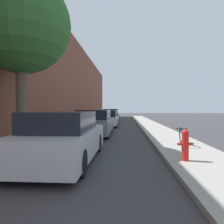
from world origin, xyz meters
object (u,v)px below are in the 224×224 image
parked_car_silver (63,138)px  street_tree_near (21,25)px  bicycle (183,136)px  parked_car_grey (95,123)px  parked_car_black (111,116)px  fire_hydrant (185,145)px  parked_car_white (107,119)px

parked_car_silver → street_tree_near: street_tree_near is taller
bicycle → street_tree_near: bearing=-167.1°
parked_car_grey → bicycle: parked_car_grey is taller
parked_car_black → parked_car_grey: bearing=-90.8°
parked_car_black → parked_car_silver: bearing=-90.5°
parked_car_grey → fire_hydrant: size_ratio=5.53×
parked_car_white → street_tree_near: 11.13m
street_tree_near → fire_hydrant: (5.32, -1.66, -3.95)m
parked_car_white → street_tree_near: (-2.13, -10.23, 3.84)m
parked_car_silver → street_tree_near: (-1.96, 1.49, 3.83)m
parked_car_white → fire_hydrant: 12.31m
parked_car_white → fire_hydrant: (3.18, -11.89, -0.11)m
parked_car_white → bicycle: parked_car_white is taller
parked_car_grey → parked_car_white: (0.17, 5.69, -0.03)m
parked_car_silver → fire_hydrant: size_ratio=5.38×
parked_car_white → bicycle: size_ratio=2.62×
street_tree_near → fire_hydrant: size_ratio=7.42×
parked_car_black → bicycle: parked_car_black is taller
parked_car_white → parked_car_grey: bearing=-91.7°
parked_car_silver → parked_car_white: bearing=89.2°
parked_car_grey → parked_car_white: bearing=88.3°
parked_car_black → bicycle: size_ratio=2.54×
parked_car_grey → fire_hydrant: parked_car_grey is taller
bicycle → parked_car_grey: bearing=141.9°
parked_car_white → bicycle: bearing=-67.7°
parked_car_silver → bicycle: bearing=31.2°
parked_car_white → fire_hydrant: parked_car_white is taller
parked_car_grey → bicycle: (3.99, -3.61, -0.25)m
parked_car_silver → bicycle: parked_car_silver is taller
fire_hydrant → parked_car_white: bearing=105.0°
parked_car_silver → fire_hydrant: bearing=-3.0°
parked_car_black → street_tree_near: size_ratio=0.64×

